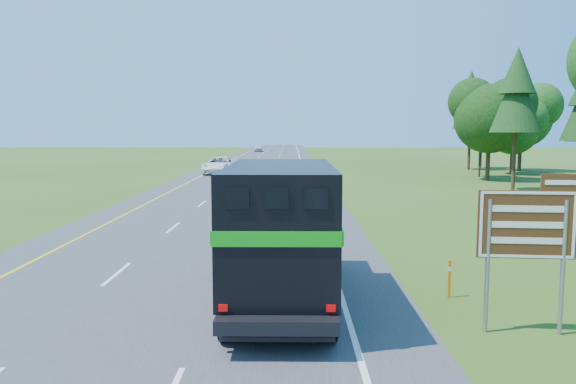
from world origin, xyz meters
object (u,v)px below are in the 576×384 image
at_px(horse_truck, 281,228).
at_px(exit_sign, 528,231).
at_px(far_car, 258,148).
at_px(white_suv, 220,165).

distance_m(horse_truck, exit_sign, 6.35).
bearing_deg(far_car, exit_sign, -86.46).
bearing_deg(exit_sign, horse_truck, 162.80).
xyz_separation_m(white_suv, far_car, (0.50, 64.19, -0.17)).
height_order(horse_truck, far_car, horse_truck).
xyz_separation_m(horse_truck, exit_sign, (5.86, -2.42, 0.37)).
distance_m(white_suv, exit_sign, 50.54).
xyz_separation_m(white_suv, exit_sign, (13.51, -48.68, 1.50)).
relative_size(white_suv, exit_sign, 1.78).
relative_size(far_car, exit_sign, 1.20).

